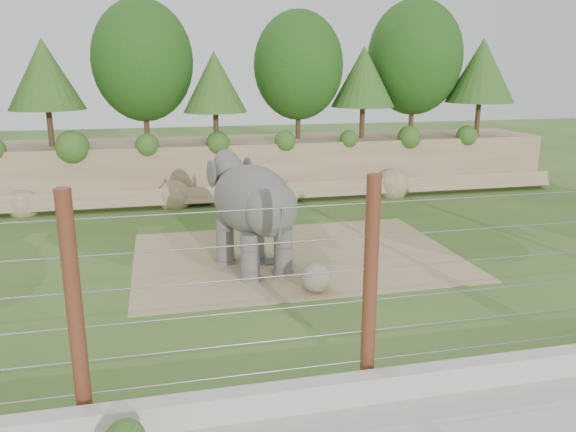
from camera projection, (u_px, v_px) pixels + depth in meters
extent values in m
plane|color=#375D1D|center=(305.00, 293.00, 14.77)|extent=(90.00, 90.00, 0.00)
cube|color=#897050|center=(236.00, 166.00, 26.70)|extent=(30.00, 4.00, 2.50)
cube|color=#897050|center=(243.00, 195.00, 24.76)|extent=(30.00, 1.37, 1.07)
cylinder|color=#3F2B19|center=(50.00, 128.00, 23.96)|extent=(0.24, 0.24, 1.58)
sphere|color=#144414|center=(45.00, 76.00, 23.42)|extent=(3.60, 3.60, 3.60)
cylinder|color=#3F2B19|center=(146.00, 121.00, 25.26)|extent=(0.24, 0.24, 1.92)
sphere|color=#144414|center=(143.00, 61.00, 24.60)|extent=(4.40, 4.40, 4.40)
cylinder|color=#3F2B19|center=(216.00, 128.00, 24.85)|extent=(0.24, 0.24, 1.40)
sphere|color=#144414|center=(215.00, 84.00, 24.37)|extent=(3.20, 3.20, 3.20)
cylinder|color=#3F2B19|center=(298.00, 119.00, 26.62)|extent=(0.24, 0.24, 1.82)
sphere|color=#144414|center=(298.00, 65.00, 25.99)|extent=(4.16, 4.16, 4.16)
cylinder|color=#3F2B19|center=(362.00, 122.00, 26.75)|extent=(0.24, 0.24, 1.50)
sphere|color=#144414|center=(364.00, 78.00, 26.23)|extent=(3.44, 3.44, 3.44)
cylinder|color=#3F2B19|center=(411.00, 114.00, 28.28)|extent=(0.24, 0.24, 2.03)
sphere|color=#144414|center=(415.00, 57.00, 27.58)|extent=(4.64, 4.64, 4.64)
cylinder|color=#3F2B19|center=(478.00, 119.00, 27.86)|extent=(0.24, 0.24, 1.64)
sphere|color=#144414|center=(481.00, 72.00, 27.29)|extent=(3.76, 3.76, 3.76)
cube|color=tan|center=(296.00, 256.00, 17.70)|extent=(10.00, 7.00, 0.02)
cube|color=#262628|center=(270.00, 261.00, 17.12)|extent=(1.00, 0.60, 0.03)
sphere|color=gray|center=(316.00, 277.00, 14.76)|extent=(0.80, 0.80, 0.80)
cube|color=beige|center=(377.00, 386.00, 10.00)|extent=(26.00, 0.35, 0.50)
cylinder|color=#5C2B15|center=(75.00, 311.00, 8.93)|extent=(0.26, 0.26, 4.00)
cylinder|color=#5C2B15|center=(370.00, 284.00, 10.02)|extent=(0.26, 0.26, 4.00)
cylinder|color=gray|center=(367.00, 360.00, 10.41)|extent=(20.00, 0.02, 0.02)
cylinder|color=gray|center=(368.00, 330.00, 10.25)|extent=(20.00, 0.02, 0.02)
cylinder|color=gray|center=(370.00, 300.00, 10.10)|extent=(20.00, 0.02, 0.02)
cylinder|color=gray|center=(371.00, 269.00, 9.95)|extent=(20.00, 0.02, 0.02)
cylinder|color=gray|center=(372.00, 236.00, 9.79)|extent=(20.00, 0.02, 0.02)
cylinder|color=gray|center=(373.00, 203.00, 9.64)|extent=(20.00, 0.02, 0.02)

